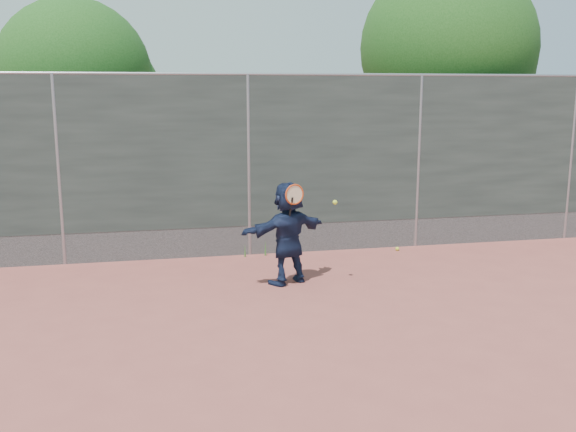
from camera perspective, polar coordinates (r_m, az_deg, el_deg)
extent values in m
plane|color=#9E4C42|center=(7.67, 0.49, -9.92)|extent=(80.00, 80.00, 0.00)
imported|color=#16203D|center=(9.17, 0.00, -1.52)|extent=(1.44, 0.95, 1.48)
sphere|color=#C1D930|center=(11.33, 9.69, -2.89)|extent=(0.07, 0.07, 0.07)
cube|color=#38423D|center=(10.64, -3.53, 5.73)|extent=(20.00, 0.04, 2.50)
cube|color=slate|center=(10.89, -3.44, -2.15)|extent=(20.00, 0.03, 0.50)
cylinder|color=gray|center=(10.60, -3.62, 12.47)|extent=(20.00, 0.05, 0.05)
cylinder|color=gray|center=(10.66, -19.71, 3.75)|extent=(0.06, 0.06, 3.00)
cylinder|color=gray|center=(10.67, -3.52, 4.40)|extent=(0.06, 0.06, 3.00)
cylinder|color=gray|center=(11.49, 11.50, 4.68)|extent=(0.06, 0.06, 3.00)
cylinder|color=gray|center=(12.97, 23.82, 4.68)|extent=(0.06, 0.06, 3.00)
torus|color=#C13C12|center=(8.88, 0.58, 1.93)|extent=(0.29, 0.11, 0.29)
cylinder|color=beige|center=(8.88, 0.58, 1.93)|extent=(0.24, 0.08, 0.25)
cylinder|color=black|center=(8.92, 0.24, 0.67)|extent=(0.07, 0.13, 0.33)
sphere|color=#C1D930|center=(9.04, 4.20, 1.22)|extent=(0.07, 0.07, 0.07)
cylinder|color=#382314|center=(14.12, 13.57, 4.96)|extent=(0.28, 0.28, 2.60)
sphere|color=#23561C|center=(14.07, 14.01, 14.27)|extent=(3.60, 3.60, 3.60)
sphere|color=#23561C|center=(14.55, 16.21, 12.62)|extent=(2.52, 2.52, 2.52)
cylinder|color=#382314|center=(13.67, -17.95, 3.68)|extent=(0.28, 0.28, 2.20)
sphere|color=#23561C|center=(13.57, -18.45, 11.76)|extent=(3.00, 3.00, 3.00)
sphere|color=#23561C|center=(13.71, -15.75, 10.65)|extent=(2.10, 2.10, 2.10)
cone|color=#387226|center=(10.84, -2.03, -2.85)|extent=(0.03, 0.03, 0.26)
cone|color=#387226|center=(10.91, -0.49, -2.65)|extent=(0.03, 0.03, 0.30)
cone|color=#387226|center=(10.77, -3.85, -3.07)|extent=(0.03, 0.03, 0.22)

